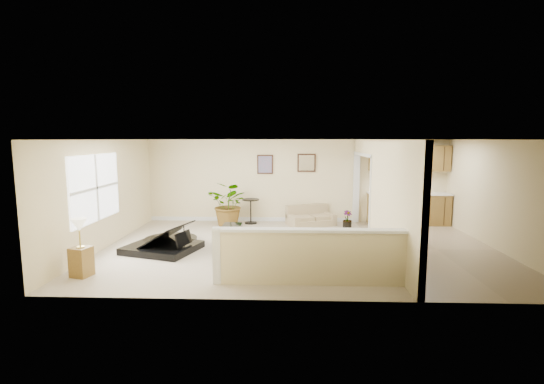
{
  "coord_description": "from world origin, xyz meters",
  "views": [
    {
      "loc": [
        -0.29,
        -8.9,
        2.51
      ],
      "look_at": [
        -0.64,
        0.4,
        1.26
      ],
      "focal_mm": 26.0,
      "sensor_mm": 36.0,
      "label": 1
    }
  ],
  "objects_px": {
    "lamp_stand": "(81,252)",
    "piano": "(162,224)",
    "piano_bench": "(232,238)",
    "accent_table": "(251,208)",
    "palm_plant": "(230,204)",
    "small_plant": "(347,220)",
    "loveseat": "(311,215)"
  },
  "relations": [
    {
      "from": "piano_bench",
      "to": "palm_plant",
      "type": "bearing_deg",
      "value": 99.09
    },
    {
      "from": "piano_bench",
      "to": "lamp_stand",
      "type": "height_order",
      "value": "lamp_stand"
    },
    {
      "from": "piano",
      "to": "piano_bench",
      "type": "bearing_deg",
      "value": 17.38
    },
    {
      "from": "accent_table",
      "to": "palm_plant",
      "type": "distance_m",
      "value": 0.71
    },
    {
      "from": "piano_bench",
      "to": "lamp_stand",
      "type": "xyz_separation_m",
      "value": [
        -2.52,
        -1.83,
        0.18
      ]
    },
    {
      "from": "loveseat",
      "to": "palm_plant",
      "type": "bearing_deg",
      "value": 164.22
    },
    {
      "from": "loveseat",
      "to": "accent_table",
      "type": "bearing_deg",
      "value": 153.84
    },
    {
      "from": "lamp_stand",
      "to": "accent_table",
      "type": "bearing_deg",
      "value": 60.1
    },
    {
      "from": "palm_plant",
      "to": "lamp_stand",
      "type": "distance_m",
      "value": 4.8
    },
    {
      "from": "small_plant",
      "to": "accent_table",
      "type": "bearing_deg",
      "value": 171.45
    },
    {
      "from": "palm_plant",
      "to": "piano",
      "type": "bearing_deg",
      "value": -115.65
    },
    {
      "from": "piano_bench",
      "to": "accent_table",
      "type": "xyz_separation_m",
      "value": [
        0.18,
        2.86,
        0.19
      ]
    },
    {
      "from": "piano_bench",
      "to": "small_plant",
      "type": "relative_size",
      "value": 1.72
    },
    {
      "from": "accent_table",
      "to": "piano_bench",
      "type": "bearing_deg",
      "value": -93.53
    },
    {
      "from": "piano",
      "to": "palm_plant",
      "type": "height_order",
      "value": "piano"
    },
    {
      "from": "accent_table",
      "to": "palm_plant",
      "type": "relative_size",
      "value": 0.5
    },
    {
      "from": "piano",
      "to": "loveseat",
      "type": "relative_size",
      "value": 1.26
    },
    {
      "from": "loveseat",
      "to": "piano",
      "type": "bearing_deg",
      "value": -164.15
    },
    {
      "from": "accent_table",
      "to": "small_plant",
      "type": "bearing_deg",
      "value": -8.55
    },
    {
      "from": "piano_bench",
      "to": "small_plant",
      "type": "bearing_deg",
      "value": 39.23
    },
    {
      "from": "small_plant",
      "to": "palm_plant",
      "type": "bearing_deg",
      "value": 179.35
    },
    {
      "from": "piano_bench",
      "to": "palm_plant",
      "type": "xyz_separation_m",
      "value": [
        -0.4,
        2.48,
        0.36
      ]
    },
    {
      "from": "piano",
      "to": "accent_table",
      "type": "bearing_deg",
      "value": 75.49
    },
    {
      "from": "small_plant",
      "to": "lamp_stand",
      "type": "relative_size",
      "value": 0.45
    },
    {
      "from": "accent_table",
      "to": "lamp_stand",
      "type": "height_order",
      "value": "lamp_stand"
    },
    {
      "from": "accent_table",
      "to": "small_plant",
      "type": "relative_size",
      "value": 1.52
    },
    {
      "from": "loveseat",
      "to": "small_plant",
      "type": "relative_size",
      "value": 3.29
    },
    {
      "from": "loveseat",
      "to": "small_plant",
      "type": "distance_m",
      "value": 1.07
    },
    {
      "from": "piano",
      "to": "palm_plant",
      "type": "distance_m",
      "value": 2.76
    },
    {
      "from": "accent_table",
      "to": "lamp_stand",
      "type": "relative_size",
      "value": 0.68
    },
    {
      "from": "lamp_stand",
      "to": "piano",
      "type": "bearing_deg",
      "value": 62.93
    },
    {
      "from": "palm_plant",
      "to": "small_plant",
      "type": "relative_size",
      "value": 3.02
    }
  ]
}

